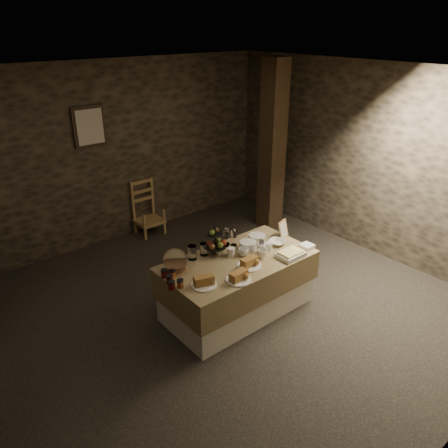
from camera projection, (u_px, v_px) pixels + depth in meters
ground_plane at (212, 315)px, 4.98m from camera, size 5.50×5.00×0.01m
room_shell at (210, 186)px, 4.32m from camera, size 5.52×5.02×2.60m
buffet_table at (238, 282)px, 4.91m from camera, size 1.70×0.90×0.67m
chair at (147, 210)px, 6.77m from camera, size 0.40×0.38×0.66m
timber_column at (272, 148)px, 6.60m from camera, size 0.30×0.30×2.60m
framed_picture at (89, 127)px, 5.88m from camera, size 0.45×0.04×0.55m
plate_stack_a at (248, 246)px, 4.97m from camera, size 0.19×0.19×0.10m
plate_stack_b at (257, 238)px, 5.16m from camera, size 0.20×0.20×0.08m
cutlery_holder at (261, 249)px, 4.88m from camera, size 0.10×0.10×0.12m
cup_a at (243, 252)px, 4.85m from camera, size 0.16×0.16×0.09m
cup_b at (262, 254)px, 4.80m from camera, size 0.14×0.14×0.10m
mug_c at (231, 252)px, 4.84m from camera, size 0.09×0.09×0.09m
mug_d at (269, 246)px, 4.97m from camera, size 0.08×0.08×0.09m
bowl at (277, 242)px, 5.10m from camera, size 0.24×0.24×0.05m
cake_dome at (175, 262)px, 4.54m from camera, size 0.26×0.26×0.26m
fruit_stand at (216, 243)px, 4.84m from camera, size 0.25×0.25×0.35m
bread_platter_left at (204, 282)px, 4.30m from camera, size 0.26×0.26×0.11m
bread_platter_center at (239, 277)px, 4.38m from camera, size 0.26×0.26×0.11m
bread_platter_right at (249, 263)px, 4.64m from camera, size 0.26×0.26×0.11m
jam_jars at (172, 280)px, 4.35m from camera, size 0.18×0.32×0.07m
tart_dish at (291, 254)px, 4.83m from camera, size 0.30×0.22×0.07m
square_dish at (307, 246)px, 5.02m from camera, size 0.14×0.14×0.04m
menu_frame at (283, 229)px, 5.27m from camera, size 0.18×0.11×0.22m
storage_jar_a at (192, 253)px, 4.76m from camera, size 0.10×0.10×0.16m
storage_jar_b at (204, 249)px, 4.85m from camera, size 0.09×0.09×0.14m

